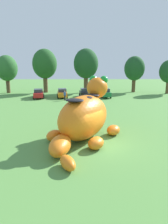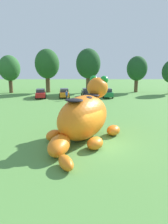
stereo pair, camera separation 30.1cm
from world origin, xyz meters
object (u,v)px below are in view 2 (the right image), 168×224
(car_red, at_px, (41,93))
(car_black, at_px, (87,93))
(car_green, at_px, (107,93))
(giant_inflatable_creature, at_px, (84,116))
(spectator_near_inflatable, at_px, (67,96))
(car_orange, at_px, (64,93))
(spectator_mid_field, at_px, (92,100))

(car_red, distance_m, car_black, 8.71)
(car_green, bearing_deg, car_black, 175.49)
(giant_inflatable_creature, distance_m, car_green, 22.76)
(giant_inflatable_creature, height_order, spectator_near_inflatable, giant_inflatable_creature)
(spectator_near_inflatable, bearing_deg, car_green, 24.54)
(giant_inflatable_creature, xyz_separation_m, car_orange, (-3.94, 22.21, -0.97))
(car_red, bearing_deg, spectator_near_inflatable, -27.03)
(giant_inflatable_creature, bearing_deg, car_black, 89.16)
(car_red, relative_size, spectator_near_inflatable, 2.53)
(car_orange, height_order, car_green, same)
(car_red, height_order, spectator_mid_field, car_red)
(giant_inflatable_creature, relative_size, car_green, 2.35)
(spectator_mid_field, bearing_deg, car_orange, 121.25)
(giant_inflatable_creature, relative_size, car_black, 2.33)
(giant_inflatable_creature, relative_size, spectator_mid_field, 5.80)
(giant_inflatable_creature, bearing_deg, car_green, 79.27)
(car_black, bearing_deg, car_red, -172.92)
(giant_inflatable_creature, height_order, car_black, giant_inflatable_creature)
(car_green, xyz_separation_m, spectator_mid_field, (-3.18, -8.37, -0.01))
(car_green, distance_m, spectator_mid_field, 8.95)
(giant_inflatable_creature, xyz_separation_m, spectator_mid_field, (1.05, 13.98, -0.98))
(car_red, xyz_separation_m, car_green, (12.55, 0.77, 0.00))
(giant_inflatable_creature, distance_m, spectator_mid_field, 14.05)
(car_orange, relative_size, car_green, 1.02)
(car_green, relative_size, spectator_mid_field, 2.47)
(spectator_near_inflatable, bearing_deg, car_red, 152.97)
(spectator_near_inflatable, bearing_deg, giant_inflatable_creature, -80.48)
(giant_inflatable_creature, bearing_deg, spectator_mid_field, 85.70)
(car_red, height_order, car_orange, same)
(giant_inflatable_creature, height_order, spectator_mid_field, giant_inflatable_creature)
(car_red, xyz_separation_m, spectator_mid_field, (9.37, -7.60, -0.01))
(spectator_near_inflatable, distance_m, spectator_mid_field, 6.54)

